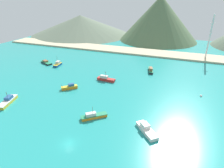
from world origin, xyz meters
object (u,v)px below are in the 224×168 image
(fishing_boat_2, at_px, (93,116))
(fishing_boat_9, at_px, (70,87))
(radio_tower, at_px, (210,37))
(fishing_boat_0, at_px, (8,101))
(fishing_boat_4, at_px, (106,79))
(fishing_boat_12, at_px, (151,70))
(fishing_boat_3, at_px, (58,64))
(buoy_0, at_px, (201,96))
(fishing_boat_5, at_px, (46,62))
(fishing_boat_11, at_px, (147,129))

(fishing_boat_2, distance_m, fishing_boat_9, 27.17)
(fishing_boat_2, xyz_separation_m, radio_tower, (42.84, 91.35, 14.30))
(fishing_boat_0, bearing_deg, fishing_boat_4, 50.16)
(fishing_boat_12, bearing_deg, fishing_boat_9, -132.02)
(fishing_boat_0, distance_m, radio_tower, 125.05)
(fishing_boat_3, relative_size, buoy_0, 6.82)
(fishing_boat_5, bearing_deg, fishing_boat_12, 7.84)
(fishing_boat_9, relative_size, fishing_boat_12, 0.73)
(fishing_boat_9, xyz_separation_m, fishing_boat_12, (32.24, 35.79, 0.11))
(fishing_boat_2, bearing_deg, fishing_boat_0, -175.43)
(fishing_boat_11, height_order, fishing_boat_12, fishing_boat_12)
(fishing_boat_2, relative_size, buoy_0, 8.25)
(fishing_boat_5, xyz_separation_m, buoy_0, (93.23, -12.39, -0.52))
(fishing_boat_9, height_order, buoy_0, fishing_boat_9)
(fishing_boat_3, height_order, buoy_0, fishing_boat_3)
(fishing_boat_0, relative_size, fishing_boat_5, 1.09)
(buoy_0, bearing_deg, fishing_boat_12, 140.63)
(radio_tower, bearing_deg, fishing_boat_9, -130.75)
(fishing_boat_0, bearing_deg, buoy_0, 24.58)
(fishing_boat_4, bearing_deg, radio_tower, 49.02)
(radio_tower, bearing_deg, fishing_boat_12, -129.52)
(fishing_boat_11, xyz_separation_m, fishing_boat_12, (-8.34, 53.88, 0.22))
(fishing_boat_3, height_order, fishing_boat_11, fishing_boat_3)
(fishing_boat_4, relative_size, fishing_boat_11, 1.05)
(fishing_boat_9, xyz_separation_m, radio_tower, (63.77, 74.01, 14.20))
(buoy_0, bearing_deg, fishing_boat_5, 172.43)
(fishing_boat_9, relative_size, buoy_0, 6.64)
(fishing_boat_2, relative_size, fishing_boat_9, 1.24)
(fishing_boat_4, bearing_deg, fishing_boat_11, -49.55)
(fishing_boat_4, relative_size, fishing_boat_12, 1.00)
(fishing_boat_4, xyz_separation_m, fishing_boat_12, (19.80, 20.87, 0.04))
(fishing_boat_3, relative_size, fishing_boat_9, 1.03)
(fishing_boat_2, height_order, fishing_boat_3, fishing_boat_3)
(fishing_boat_11, height_order, buoy_0, fishing_boat_11)
(fishing_boat_0, distance_m, buoy_0, 83.11)
(fishing_boat_0, relative_size, radio_tower, 0.37)
(fishing_boat_3, bearing_deg, radio_tower, 28.63)
(fishing_boat_2, bearing_deg, fishing_boat_5, 141.69)
(fishing_boat_3, distance_m, fishing_boat_12, 58.04)
(fishing_boat_9, bearing_deg, fishing_boat_4, 50.18)
(fishing_boat_5, distance_m, radio_tower, 110.21)
(fishing_boat_0, xyz_separation_m, fishing_boat_12, (49.25, 56.16, 0.18))
(fishing_boat_2, distance_m, radio_tower, 101.91)
(fishing_boat_2, bearing_deg, fishing_boat_4, 104.73)
(fishing_boat_5, bearing_deg, fishing_boat_11, -30.69)
(fishing_boat_0, height_order, fishing_boat_9, fishing_boat_0)
(fishing_boat_2, xyz_separation_m, fishing_boat_4, (-8.48, 32.26, 0.16))
(fishing_boat_4, distance_m, buoy_0, 46.13)
(fishing_boat_0, height_order, fishing_boat_2, fishing_boat_0)
(fishing_boat_4, distance_m, fishing_boat_11, 43.38)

